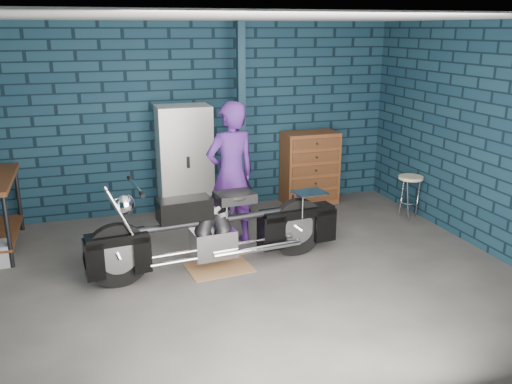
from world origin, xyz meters
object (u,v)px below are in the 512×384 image
Objects in this scene: motorcycle at (218,223)px; shop_stool at (409,197)px; tool_chest at (310,168)px; locker at (185,162)px; person at (231,175)px.

motorcycle is 4.00× the size of shop_stool.
tool_chest is at bearing 39.33° from motorcycle.
shop_stool is (1.06, -1.10, -0.24)m from tool_chest.
locker reaches higher than shop_stool.
locker is (-0.34, 1.27, -0.10)m from person.
tool_chest is 1.79× the size of shop_stool.
motorcycle is at bearing -89.65° from locker.
locker reaches higher than motorcycle.
tool_chest is at bearing -155.10° from person.
person is 1.13× the size of locker.
shop_stool is (2.99, -1.10, -0.48)m from locker.
person reaches higher than shop_stool.
person is 2.72m from shop_stool.
locker is (-0.01, 1.92, 0.25)m from motorcycle.
motorcycle is at bearing 49.63° from person.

